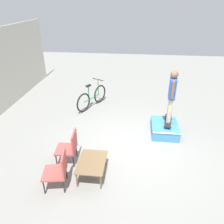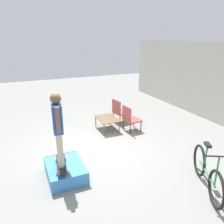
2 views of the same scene
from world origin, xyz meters
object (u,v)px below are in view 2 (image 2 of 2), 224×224
at_px(patio_chair_left, 119,110).
at_px(skateboard_on_ramp, 61,164).
at_px(person_skater, 58,124).
at_px(coffee_table, 107,119).
at_px(skate_ramp_box, 65,170).
at_px(bicycle, 207,172).
at_px(patio_chair_right, 130,118).

bearing_deg(patio_chair_left, skateboard_on_ramp, 124.39).
distance_m(person_skater, coffee_table, 3.21).
bearing_deg(coffee_table, skateboard_on_ramp, -42.38).
xyz_separation_m(coffee_table, patio_chair_left, (-0.42, 0.68, 0.11)).
bearing_deg(skate_ramp_box, bicycle, 58.70).
distance_m(patio_chair_left, bicycle, 4.24).
bearing_deg(skateboard_on_ramp, bicycle, 69.50).
bearing_deg(person_skater, patio_chair_right, 129.92).
relative_size(person_skater, patio_chair_left, 1.79).
xyz_separation_m(patio_chair_left, bicycle, (4.24, 0.06, -0.10)).
distance_m(coffee_table, patio_chair_left, 0.81).
bearing_deg(person_skater, coffee_table, 144.05).
xyz_separation_m(person_skater, patio_chair_right, (-1.81, 2.74, -0.89)).
bearing_deg(patio_chair_right, skate_ramp_box, 118.98).
relative_size(person_skater, bicycle, 1.02).
bearing_deg(skateboard_on_ramp, person_skater, -81.43).
xyz_separation_m(person_skater, coffee_table, (-2.26, 2.06, -1.00)).
bearing_deg(coffee_table, patio_chair_right, 56.82).
relative_size(skate_ramp_box, person_skater, 0.68).
height_order(skate_ramp_box, bicycle, bicycle).
xyz_separation_m(person_skater, bicycle, (1.56, 2.80, -0.99)).
height_order(skate_ramp_box, person_skater, person_skater).
height_order(coffee_table, patio_chair_right, patio_chair_right).
height_order(skateboard_on_ramp, patio_chair_left, patio_chair_left).
xyz_separation_m(skateboard_on_ramp, coffee_table, (-2.26, 2.06, -0.02)).
distance_m(coffee_table, patio_chair_right, 0.82).
xyz_separation_m(skate_ramp_box, skateboard_on_ramp, (0.09, -0.10, 0.24)).
distance_m(person_skater, bicycle, 3.36).
bearing_deg(bicycle, patio_chair_right, -151.35).
relative_size(skateboard_on_ramp, bicycle, 0.55).
height_order(person_skater, coffee_table, person_skater).
relative_size(coffee_table, patio_chair_right, 1.00).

